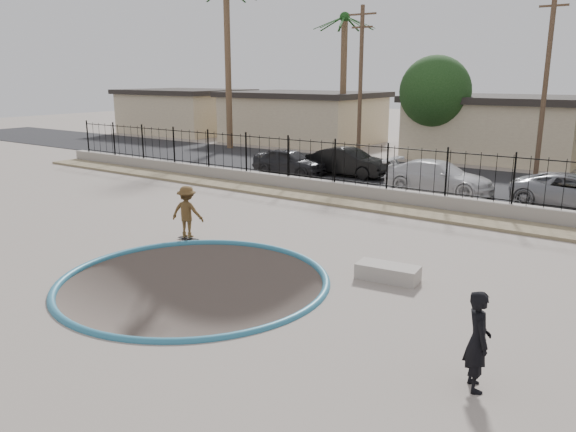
# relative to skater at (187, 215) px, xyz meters

# --- Properties ---
(ground) EXTENTS (120.00, 120.00, 2.20)m
(ground) POSITION_rel_skater_xyz_m (2.80, 10.40, -1.94)
(ground) COLOR gray
(ground) RESTS_ON ground
(bowl_pit) EXTENTS (6.84, 6.84, 1.80)m
(bowl_pit) POSITION_rel_skater_xyz_m (2.80, -2.60, -0.84)
(bowl_pit) COLOR #473C36
(bowl_pit) RESTS_ON ground
(coping_ring) EXTENTS (7.04, 7.04, 0.20)m
(coping_ring) POSITION_rel_skater_xyz_m (2.80, -2.60, -0.84)
(coping_ring) COLOR teal
(coping_ring) RESTS_ON ground
(rock_strip) EXTENTS (42.00, 1.60, 0.11)m
(rock_strip) POSITION_rel_skater_xyz_m (2.80, 7.60, -0.78)
(rock_strip) COLOR #9D8C67
(rock_strip) RESTS_ON ground
(retaining_wall) EXTENTS (42.00, 0.45, 0.60)m
(retaining_wall) POSITION_rel_skater_xyz_m (2.80, 8.70, -0.54)
(retaining_wall) COLOR gray
(retaining_wall) RESTS_ON ground
(fence) EXTENTS (40.00, 0.04, 1.80)m
(fence) POSITION_rel_skater_xyz_m (2.80, 8.70, 0.67)
(fence) COLOR black
(fence) RESTS_ON retaining_wall
(street) EXTENTS (90.00, 8.00, 0.04)m
(street) POSITION_rel_skater_xyz_m (2.80, 15.40, -0.82)
(street) COLOR black
(street) RESTS_ON ground
(house_west_far) EXTENTS (10.60, 8.60, 3.90)m
(house_west_far) POSITION_rel_skater_xyz_m (-25.20, 24.90, 1.14)
(house_west_far) COLOR tan
(house_west_far) RESTS_ON ground
(house_west) EXTENTS (11.60, 8.60, 3.90)m
(house_west) POSITION_rel_skater_xyz_m (-12.20, 24.90, 1.14)
(house_west) COLOR tan
(house_west) RESTS_ON ground
(house_center) EXTENTS (10.60, 8.60, 3.90)m
(house_center) POSITION_rel_skater_xyz_m (2.80, 24.90, 1.14)
(house_center) COLOR tan
(house_center) RESTS_ON ground
(palm_left) EXTENTS (2.30, 2.30, 11.30)m
(palm_left) POSITION_rel_skater_xyz_m (-14.20, 18.40, 7.12)
(palm_left) COLOR brown
(palm_left) RESTS_ON ground
(palm_mid) EXTENTS (2.30, 2.30, 9.30)m
(palm_mid) POSITION_rel_skater_xyz_m (-7.20, 22.40, 5.85)
(palm_mid) COLOR brown
(palm_mid) RESTS_ON ground
(utility_pole_left) EXTENTS (1.70, 0.24, 9.00)m
(utility_pole_left) POSITION_rel_skater_xyz_m (-3.20, 17.40, 3.87)
(utility_pole_left) COLOR #473323
(utility_pole_left) RESTS_ON ground
(utility_pole_mid) EXTENTS (1.70, 0.24, 9.50)m
(utility_pole_mid) POSITION_rel_skater_xyz_m (6.80, 17.40, 4.12)
(utility_pole_mid) COLOR #473323
(utility_pole_mid) RESTS_ON ground
(street_tree_left) EXTENTS (4.32, 4.32, 6.36)m
(street_tree_left) POSITION_rel_skater_xyz_m (-0.20, 21.40, 3.35)
(street_tree_left) COLOR #473323
(street_tree_left) RESTS_ON ground
(skater) EXTENTS (1.21, 0.91, 1.67)m
(skater) POSITION_rel_skater_xyz_m (0.00, 0.00, 0.00)
(skater) COLOR brown
(skater) RESTS_ON ground
(skateboard) EXTENTS (0.74, 0.25, 0.06)m
(skateboard) POSITION_rel_skater_xyz_m (0.00, 0.00, -0.78)
(skateboard) COLOR black
(skateboard) RESTS_ON ground
(videographer) EXTENTS (0.69, 0.77, 1.75)m
(videographer) POSITION_rel_skater_xyz_m (10.30, -3.52, 0.04)
(videographer) COLOR black
(videographer) RESTS_ON ground
(concrete_ledge) EXTENTS (1.67, 0.88, 0.40)m
(concrete_ledge) POSITION_rel_skater_xyz_m (6.83, 0.40, -0.64)
(concrete_ledge) COLOR #A0988E
(concrete_ledge) RESTS_ON ground
(car_a) EXTENTS (4.07, 1.70, 1.38)m
(car_a) POSITION_rel_skater_xyz_m (-4.31, 11.80, -0.11)
(car_a) COLOR black
(car_a) RESTS_ON street
(car_b) EXTENTS (4.43, 1.58, 1.45)m
(car_b) POSITION_rel_skater_xyz_m (-1.55, 13.21, -0.07)
(car_b) COLOR black
(car_b) RESTS_ON street
(car_c) EXTENTS (4.94, 2.15, 1.42)m
(car_c) POSITION_rel_skater_xyz_m (3.87, 11.80, -0.09)
(car_c) COLOR silver
(car_c) RESTS_ON street
(car_d) EXTENTS (4.81, 2.25, 1.33)m
(car_d) POSITION_rel_skater_xyz_m (9.39, 12.03, -0.13)
(car_d) COLOR gray
(car_d) RESTS_ON street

